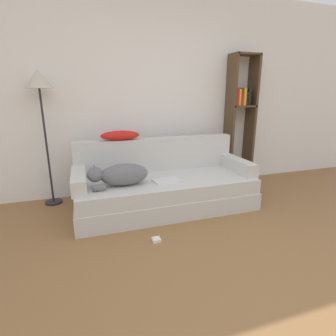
% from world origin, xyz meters
% --- Properties ---
extents(ground_plane, '(20.00, 20.00, 0.00)m').
position_xyz_m(ground_plane, '(0.00, 0.00, 0.00)').
color(ground_plane, olive).
extents(wall_back, '(7.12, 0.06, 2.70)m').
position_xyz_m(wall_back, '(0.00, 2.38, 1.35)').
color(wall_back, white).
rests_on(wall_back, ground_plane).
extents(couch, '(2.13, 0.90, 0.38)m').
position_xyz_m(couch, '(-0.16, 1.60, 0.19)').
color(couch, silver).
rests_on(couch, ground_plane).
extents(couch_backrest, '(2.09, 0.15, 0.43)m').
position_xyz_m(couch_backrest, '(-0.16, 1.98, 0.60)').
color(couch_backrest, silver).
rests_on(couch_backrest, couch).
extents(couch_arm_left, '(0.15, 0.71, 0.16)m').
position_xyz_m(couch_arm_left, '(-1.15, 1.60, 0.46)').
color(couch_arm_left, silver).
rests_on(couch_arm_left, couch).
extents(couch_arm_right, '(0.15, 0.71, 0.16)m').
position_xyz_m(couch_arm_right, '(0.82, 1.60, 0.46)').
color(couch_arm_right, silver).
rests_on(couch_arm_right, couch).
extents(dog, '(0.66, 0.28, 0.25)m').
position_xyz_m(dog, '(-0.72, 1.50, 0.51)').
color(dog, slate).
rests_on(dog, couch).
extents(laptop, '(0.33, 0.23, 0.02)m').
position_xyz_m(laptop, '(-0.19, 1.48, 0.39)').
color(laptop, silver).
rests_on(laptop, couch).
extents(throw_pillow, '(0.48, 0.20, 0.12)m').
position_xyz_m(throw_pillow, '(-0.63, 1.96, 0.87)').
color(throw_pillow, red).
rests_on(throw_pillow, couch_backrest).
extents(bookshelf, '(0.40, 0.26, 1.91)m').
position_xyz_m(bookshelf, '(1.21, 2.20, 1.08)').
color(bookshelf, '#4C3823').
rests_on(bookshelf, ground_plane).
extents(floor_lamp, '(0.30, 0.30, 1.63)m').
position_xyz_m(floor_lamp, '(-1.50, 2.18, 1.42)').
color(floor_lamp, '#232326').
rests_on(floor_lamp, ground_plane).
extents(power_adapter, '(0.08, 0.08, 0.03)m').
position_xyz_m(power_adapter, '(-0.49, 0.88, 0.02)').
color(power_adapter, white).
rests_on(power_adapter, ground_plane).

